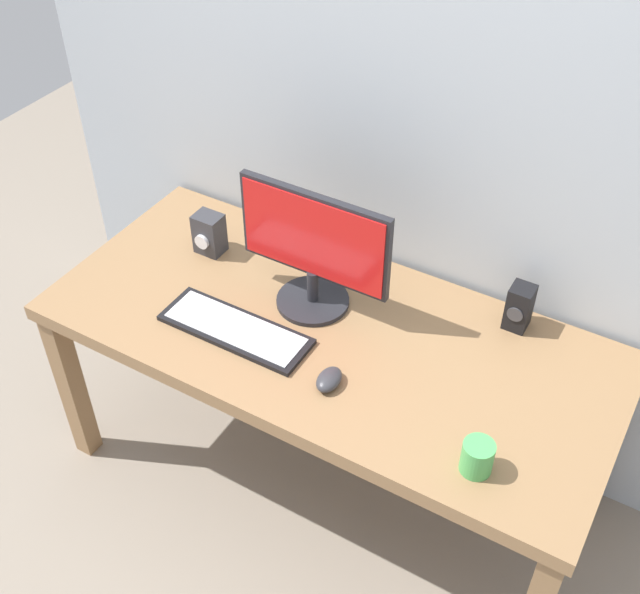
{
  "coord_description": "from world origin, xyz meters",
  "views": [
    {
      "loc": [
        0.86,
        -1.52,
        2.4
      ],
      "look_at": [
        -0.03,
        0.0,
        0.84
      ],
      "focal_mm": 44.77,
      "sensor_mm": 36.0,
      "label": 1
    }
  ],
  "objects_px": {
    "keyboard_primary": "(235,329)",
    "audio_controller": "(209,234)",
    "speaker_right": "(519,307)",
    "monitor": "(314,248)",
    "desk": "(329,348)",
    "mouse": "(329,380)",
    "coffee_mug": "(477,457)"
  },
  "relations": [
    {
      "from": "keyboard_primary",
      "to": "audio_controller",
      "type": "bearing_deg",
      "value": 136.58
    },
    {
      "from": "speaker_right",
      "to": "audio_controller",
      "type": "distance_m",
      "value": 1.04
    },
    {
      "from": "monitor",
      "to": "audio_controller",
      "type": "bearing_deg",
      "value": 174.11
    },
    {
      "from": "desk",
      "to": "speaker_right",
      "type": "relative_size",
      "value": 11.8
    },
    {
      "from": "monitor",
      "to": "keyboard_primary",
      "type": "height_order",
      "value": "monitor"
    },
    {
      "from": "keyboard_primary",
      "to": "audio_controller",
      "type": "height_order",
      "value": "audio_controller"
    },
    {
      "from": "speaker_right",
      "to": "audio_controller",
      "type": "relative_size",
      "value": 1.04
    },
    {
      "from": "mouse",
      "to": "monitor",
      "type": "bearing_deg",
      "value": 124.34
    },
    {
      "from": "monitor",
      "to": "speaker_right",
      "type": "relative_size",
      "value": 3.33
    },
    {
      "from": "keyboard_primary",
      "to": "coffee_mug",
      "type": "height_order",
      "value": "coffee_mug"
    },
    {
      "from": "speaker_right",
      "to": "keyboard_primary",
      "type": "bearing_deg",
      "value": -147.81
    },
    {
      "from": "mouse",
      "to": "audio_controller",
      "type": "distance_m",
      "value": 0.73
    },
    {
      "from": "mouse",
      "to": "speaker_right",
      "type": "distance_m",
      "value": 0.62
    },
    {
      "from": "monitor",
      "to": "keyboard_primary",
      "type": "distance_m",
      "value": 0.34
    },
    {
      "from": "speaker_right",
      "to": "coffee_mug",
      "type": "height_order",
      "value": "speaker_right"
    },
    {
      "from": "desk",
      "to": "monitor",
      "type": "distance_m",
      "value": 0.32
    },
    {
      "from": "desk",
      "to": "mouse",
      "type": "distance_m",
      "value": 0.24
    },
    {
      "from": "coffee_mug",
      "to": "keyboard_primary",
      "type": "bearing_deg",
      "value": 172.59
    },
    {
      "from": "monitor",
      "to": "audio_controller",
      "type": "distance_m",
      "value": 0.46
    },
    {
      "from": "desk",
      "to": "coffee_mug",
      "type": "relative_size",
      "value": 18.54
    },
    {
      "from": "keyboard_primary",
      "to": "desk",
      "type": "bearing_deg",
      "value": 31.45
    },
    {
      "from": "monitor",
      "to": "speaker_right",
      "type": "bearing_deg",
      "value": 20.19
    },
    {
      "from": "monitor",
      "to": "audio_controller",
      "type": "height_order",
      "value": "monitor"
    },
    {
      "from": "audio_controller",
      "to": "coffee_mug",
      "type": "xyz_separation_m",
      "value": [
        1.12,
        -0.39,
        -0.02
      ]
    },
    {
      "from": "audio_controller",
      "to": "coffee_mug",
      "type": "distance_m",
      "value": 1.18
    },
    {
      "from": "monitor",
      "to": "mouse",
      "type": "relative_size",
      "value": 4.95
    },
    {
      "from": "monitor",
      "to": "mouse",
      "type": "xyz_separation_m",
      "value": [
        0.22,
        -0.28,
        -0.19
      ]
    },
    {
      "from": "monitor",
      "to": "desk",
      "type": "bearing_deg",
      "value": -40.3
    },
    {
      "from": "coffee_mug",
      "to": "monitor",
      "type": "bearing_deg",
      "value": 153.19
    },
    {
      "from": "keyboard_primary",
      "to": "audio_controller",
      "type": "distance_m",
      "value": 0.42
    },
    {
      "from": "mouse",
      "to": "audio_controller",
      "type": "xyz_separation_m",
      "value": [
        -0.65,
        0.33,
        0.05
      ]
    },
    {
      "from": "mouse",
      "to": "audio_controller",
      "type": "relative_size",
      "value": 0.7
    }
  ]
}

